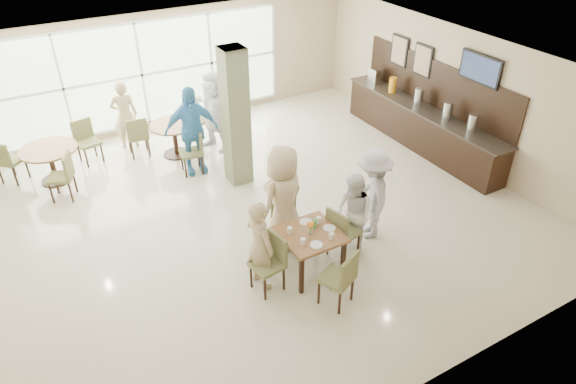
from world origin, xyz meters
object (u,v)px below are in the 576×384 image
main_table (310,238)px  teen_right (353,215)px  buffet_counter (421,124)px  teen_standing (372,195)px  round_table_right (174,132)px  teen_left (260,245)px  adult_b (214,111)px  adult_standing (125,115)px  teen_far (283,198)px  adult_a (191,131)px  round_table_left (50,156)px

main_table → teen_right: teen_right is taller
buffet_counter → teen_standing: buffet_counter is taller
teen_right → round_table_right: bearing=-166.6°
main_table → teen_left: bearing=172.2°
adult_b → adult_standing: 2.02m
teen_far → adult_a: size_ratio=0.99×
teen_far → adult_b: (0.41, 3.91, -0.04)m
adult_b → teen_left: bearing=-37.3°
adult_b → main_table: bearing=-27.2°
teen_standing → adult_b: bearing=-139.2°
teen_far → teen_standing: bearing=139.9°
teen_standing → teen_right: bearing=-41.2°
round_table_right → teen_left: size_ratio=0.67×
main_table → buffet_counter: bearing=28.3°
teen_standing → adult_a: 4.08m
buffet_counter → adult_a: (-4.96, 1.48, 0.40)m
round_table_left → adult_standing: size_ratio=0.71×
teen_left → teen_right: (1.71, -0.03, -0.03)m
round_table_left → round_table_right: same height
adult_a → adult_standing: (-0.92, 1.82, -0.15)m
buffet_counter → adult_b: bearing=151.0°
adult_a → teen_far: bearing=-75.2°
teen_standing → adult_standing: size_ratio=1.04×
buffet_counter → teen_left: 5.83m
teen_right → adult_standing: 6.08m
round_table_right → adult_b: size_ratio=0.57×
main_table → teen_right: 0.89m
teen_far → adult_b: bearing=-116.7°
teen_left → adult_a: size_ratio=0.81×
main_table → round_table_left: same height
buffet_counter → teen_standing: (-3.08, -2.14, 0.28)m
round_table_left → teen_right: 6.34m
round_table_left → teen_standing: (4.55, -4.70, 0.25)m
main_table → adult_a: bearing=96.5°
buffet_counter → main_table: bearing=-151.7°
round_table_left → round_table_right: 2.58m
round_table_left → teen_left: teen_left is taller
round_table_right → teen_right: (1.43, -4.75, 0.18)m
teen_right → round_table_left: bearing=-144.1°
main_table → buffet_counter: (4.52, 2.43, -0.10)m
round_table_right → teen_far: 4.07m
adult_b → adult_a: bearing=-68.3°
buffet_counter → teen_far: buffet_counter is taller
teen_right → adult_a: (-1.33, 3.83, 0.22)m
teen_right → adult_b: adult_b is taller
main_table → adult_b: 4.74m
main_table → round_table_left: (-3.11, 5.00, -0.07)m
teen_right → teen_standing: size_ratio=0.88×
main_table → adult_standing: 5.89m
round_table_right → adult_a: adult_a is taller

